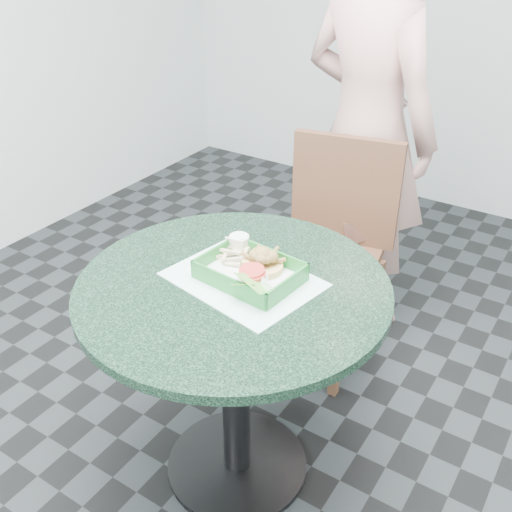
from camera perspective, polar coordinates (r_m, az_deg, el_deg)
The scene contains 10 objects.
floor at distance 2.24m, azimuth -1.79°, elevation -19.29°, with size 4.00×5.00×0.02m, color #303335.
cafe_table at distance 1.84m, azimuth -2.08°, elevation -7.60°, with size 0.91×0.91×0.75m.
dining_chair at distance 2.46m, azimuth 7.11°, elevation 1.77°, with size 0.44×0.44×0.93m.
diner_person at distance 2.54m, azimuth 10.83°, elevation 15.15°, with size 0.77×0.51×2.11m, color tan.
placemat at distance 1.75m, azimuth -1.19°, elevation -2.78°, with size 0.41×0.31×0.00m, color #C5F0E8.
food_basket at distance 1.74m, azimuth -0.57°, elevation -2.31°, with size 0.28×0.20×0.06m.
crab_sandwich at distance 1.75m, azimuth 0.50°, elevation -0.83°, with size 0.12×0.12×0.07m.
fries_pile at distance 1.82m, azimuth -2.40°, elevation -0.06°, with size 0.11×0.12×0.04m, color beige, non-canonical shape.
sauce_ramekin at distance 1.84m, azimuth -2.05°, elevation 0.91°, with size 0.06×0.06×0.04m.
garnish_cup at distance 1.67m, azimuth -0.11°, elevation -2.79°, with size 0.13×0.13×0.05m.
Camera 1 is at (0.84, -1.17, 1.72)m, focal length 42.00 mm.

